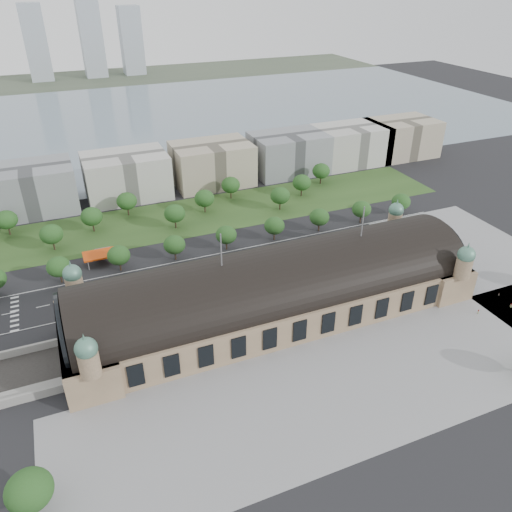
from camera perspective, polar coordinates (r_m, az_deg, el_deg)
name	(u,v)px	position (r m, az deg, el deg)	size (l,w,h in m)	color
ground	(274,313)	(188.29, 2.12, -6.52)	(900.00, 900.00, 0.00)	black
station	(275,290)	(182.35, 2.18, -3.93)	(150.00, 48.40, 44.30)	#9F8463
plaza_south	(362,384)	(163.57, 12.05, -14.09)	(190.00, 48.00, 0.12)	gray
plaza_east	(485,259)	(243.67, 24.74, -0.35)	(56.00, 100.00, 0.12)	gray
road_slab	(194,274)	(212.36, -7.09, -2.07)	(260.00, 26.00, 0.10)	black
grass_belt	(173,220)	(260.40, -9.48, 4.13)	(300.00, 45.00, 0.10)	#28461C
petrol_station	(102,254)	(229.88, -17.20, 0.24)	(14.00, 13.00, 5.05)	#C33D0B
lake	(129,120)	(453.55, -14.26, 14.88)	(700.00, 320.00, 0.08)	slate
far_shore	(98,78)	(647.75, -17.57, 18.83)	(700.00, 120.00, 0.14)	#44513D
far_tower_left	(36,43)	(648.72, -23.86, 21.40)	(24.00, 24.00, 80.00)	#9EA8B2
far_tower_mid	(91,38)	(651.64, -18.31, 22.60)	(24.00, 24.00, 85.00)	#9EA8B2
far_tower_right	(131,41)	(658.18, -14.06, 22.78)	(24.00, 24.00, 75.00)	#9EA8B2
office_2	(30,189)	(288.11, -24.41, 6.99)	(45.00, 32.00, 24.00)	gray
office_3	(127,176)	(289.77, -14.57, 8.88)	(45.00, 32.00, 24.00)	#B8B7AF
office_4	(212,164)	(299.88, -5.04, 10.45)	(45.00, 32.00, 24.00)	tan
office_5	(288,153)	(317.63, 3.73, 11.64)	(45.00, 32.00, 24.00)	gray
office_6	(350,145)	(339.16, 10.74, 12.39)	(45.00, 32.00, 24.00)	#B8B7AF
office_7	(401,138)	(361.94, 16.23, 12.85)	(45.00, 32.00, 24.00)	tan
tree_row_2	(59,267)	(216.83, -21.64, -1.15)	(9.60, 9.60, 11.52)	#2D2116
tree_row_3	(119,255)	(217.34, -15.42, 0.07)	(9.60, 9.60, 11.52)	#2D2116
tree_row_4	(174,245)	(220.48, -9.31, 1.28)	(9.60, 9.60, 11.52)	#2D2116
tree_row_5	(226,235)	(226.13, -3.43, 2.42)	(9.60, 9.60, 11.52)	#2D2116
tree_row_6	(274,226)	(234.12, 2.12, 3.48)	(9.60, 9.60, 11.52)	#2D2116
tree_row_7	(319,217)	(244.22, 7.26, 4.42)	(9.60, 9.60, 11.52)	#2D2116
tree_row_8	(362,209)	(256.17, 11.97, 5.26)	(9.60, 9.60, 11.52)	#2D2116
tree_row_9	(401,202)	(269.74, 16.25, 5.98)	(9.60, 9.60, 11.52)	#2D2116
tree_belt_2	(6,220)	(266.42, -26.64, 3.72)	(10.40, 10.40, 12.48)	#2D2116
tree_belt_3	(51,234)	(243.27, -22.35, 2.32)	(10.40, 10.40, 12.48)	#2D2116
tree_belt_4	(92,217)	(254.24, -18.28, 4.31)	(10.40, 10.40, 12.48)	#2D2116
tree_belt_5	(127,201)	(266.66, -14.55, 6.10)	(10.40, 10.40, 12.48)	#2D2116
tree_belt_6	(175,213)	(247.94, -9.28, 4.83)	(10.40, 10.40, 12.48)	#2D2116
tree_belt_7	(204,198)	(262.87, -5.92, 6.58)	(10.40, 10.40, 12.48)	#2D2116
tree_belt_8	(231,185)	(278.81, -2.92, 8.11)	(10.40, 10.40, 12.48)	#2D2116
tree_belt_9	(280,196)	(265.08, 2.78, 6.91)	(10.40, 10.40, 12.48)	#2D2116
tree_belt_10	(302,183)	(282.94, 5.26, 8.36)	(10.40, 10.40, 12.48)	#2D2116
tree_belt_11	(321,171)	(301.43, 7.45, 9.62)	(10.40, 10.40, 12.48)	#2D2116
tree_plaza_sw	(29,490)	(137.05, -24.49, -23.20)	(11.00, 11.00, 12.73)	#2D2116
traffic_car_2	(107,305)	(199.69, -16.65, -5.33)	(2.19, 4.76, 1.32)	black
traffic_car_3	(178,274)	(212.36, -8.93, -2.00)	(1.97, 4.85, 1.41)	maroon
traffic_car_5	(288,247)	(229.70, 3.70, 1.00)	(1.66, 4.75, 1.56)	slate
parked_car_0	(101,316)	(194.34, -17.31, -6.55)	(1.37, 3.93, 1.29)	black
parked_car_1	(112,315)	(193.35, -16.09, -6.54)	(2.11, 4.57, 1.27)	maroon
parked_car_2	(102,316)	(193.95, -17.19, -6.56)	(2.17, 5.33, 1.55)	#171942
parked_car_3	(156,301)	(196.61, -11.37, -5.12)	(1.87, 4.66, 1.59)	#565A5E
parked_car_4	(155,302)	(196.50, -11.48, -5.16)	(1.64, 4.71, 1.55)	silver
parked_car_5	(150,301)	(197.80, -11.99, -5.00)	(2.19, 4.76, 1.32)	#989BA0
parked_car_6	(155,305)	(194.63, -11.46, -5.56)	(2.01, 4.94, 1.43)	black
bus_west	(221,279)	(204.48, -3.97, -2.69)	(2.95, 12.60, 3.51)	red
bus_mid	(284,264)	(214.53, 3.27, -0.95)	(3.01, 12.85, 3.58)	beige
bus_east	(315,253)	(224.72, 6.73, 0.37)	(2.67, 11.40, 3.18)	silver
pedestrian_0	(478,312)	(204.93, 24.06, -5.83)	(0.87, 0.50, 1.77)	gray
pedestrian_2	(499,295)	(218.68, 25.98, -3.98)	(0.75, 0.43, 1.54)	gray
pedestrian_5	(511,305)	(213.80, 27.13, -5.05)	(0.89, 0.51, 1.82)	gray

